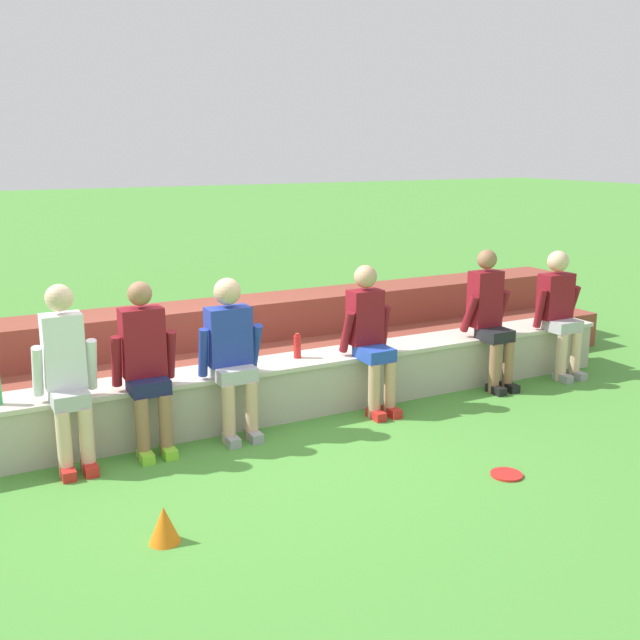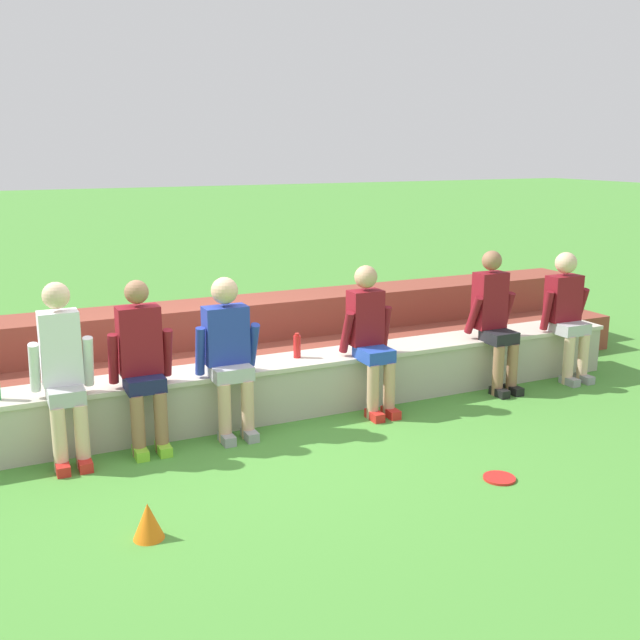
% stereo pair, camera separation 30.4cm
% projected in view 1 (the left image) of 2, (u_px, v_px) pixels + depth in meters
% --- Properties ---
extents(ground_plane, '(80.00, 80.00, 0.00)m').
position_uv_depth(ground_plane, '(235.00, 433.00, 6.51)').
color(ground_plane, '#4C9338').
extents(stone_seating_wall, '(8.59, 0.50, 0.52)m').
position_uv_depth(stone_seating_wall, '(225.00, 396.00, 6.64)').
color(stone_seating_wall, '#B7AF9E').
rests_on(stone_seating_wall, ground).
extents(brick_bleachers, '(10.14, 1.25, 0.83)m').
position_uv_depth(brick_bleachers, '(185.00, 357.00, 7.59)').
color(brick_bleachers, brown).
rests_on(brick_bleachers, ground).
extents(person_far_left, '(0.48, 0.51, 1.43)m').
position_uv_depth(person_far_left, '(67.00, 372.00, 5.69)').
color(person_far_left, beige).
rests_on(person_far_left, ground).
extents(person_left_of_center, '(0.52, 0.48, 1.40)m').
position_uv_depth(person_left_of_center, '(146.00, 363.00, 5.99)').
color(person_left_of_center, '#996B4C').
rests_on(person_left_of_center, ground).
extents(person_center, '(0.55, 0.49, 1.37)m').
position_uv_depth(person_center, '(232.00, 352.00, 6.31)').
color(person_center, '#DBAD89').
rests_on(person_center, ground).
extents(person_right_of_center, '(0.49, 0.58, 1.37)m').
position_uv_depth(person_right_of_center, '(370.00, 335.00, 6.95)').
color(person_right_of_center, tan).
rests_on(person_right_of_center, ground).
extents(person_far_right, '(0.50, 0.55, 1.42)m').
position_uv_depth(person_far_right, '(490.00, 315.00, 7.63)').
color(person_far_right, '#996B4C').
rests_on(person_far_right, ground).
extents(person_rightmost_edge, '(0.55, 0.51, 1.36)m').
position_uv_depth(person_rightmost_edge, '(559.00, 309.00, 8.01)').
color(person_rightmost_edge, beige).
rests_on(person_rightmost_edge, ground).
extents(water_bottle_near_left, '(0.07, 0.07, 0.23)m').
position_uv_depth(water_bottle_near_left, '(297.00, 346.00, 6.93)').
color(water_bottle_near_left, red).
rests_on(water_bottle_near_left, stone_seating_wall).
extents(frisbee, '(0.24, 0.24, 0.02)m').
position_uv_depth(frisbee, '(507.00, 475.00, 5.66)').
color(frisbee, red).
rests_on(frisbee, ground).
extents(sports_cone, '(0.20, 0.20, 0.24)m').
position_uv_depth(sports_cone, '(164.00, 525.00, 4.69)').
color(sports_cone, orange).
rests_on(sports_cone, ground).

